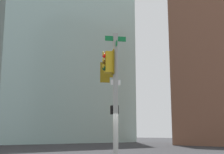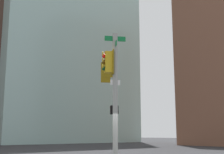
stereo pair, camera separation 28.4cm
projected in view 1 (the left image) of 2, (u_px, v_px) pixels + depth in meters
The scene contains 1 object.
signal_pole_assembly at pixel (110, 79), 15.26m from camera, with size 2.74×4.05×6.29m.
Camera 1 is at (-9.33, -10.37, 1.58)m, focal length 49.51 mm.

